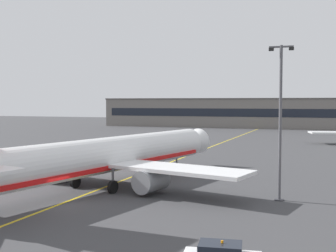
{
  "coord_description": "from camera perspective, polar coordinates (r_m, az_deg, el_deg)",
  "views": [
    {
      "loc": [
        21.58,
        -33.21,
        9.23
      ],
      "look_at": [
        7.79,
        6.22,
        6.91
      ],
      "focal_mm": 46.87,
      "sensor_mm": 36.0,
      "label": 1
    }
  ],
  "objects": [
    {
      "name": "safety_cone_by_nose_gear",
      "position": [
        63.06,
        -1.19,
        -5.01
      ],
      "size": [
        0.44,
        0.44,
        0.55
      ],
      "color": "orange",
      "rests_on": "ground"
    },
    {
      "name": "airliner_foreground",
      "position": [
        47.5,
        -8.18,
        -3.95
      ],
      "size": [
        32.24,
        41.02,
        11.65
      ],
      "color": "white",
      "rests_on": "ground"
    },
    {
      "name": "terminal_building",
      "position": [
        157.41,
        12.96,
        1.65
      ],
      "size": [
        121.25,
        12.4,
        10.51
      ],
      "color": "slate",
      "rests_on": "ground"
    },
    {
      "name": "ground_plane",
      "position": [
        40.66,
        -13.58,
        -10.04
      ],
      "size": [
        400.0,
        400.0,
        0.0
      ],
      "primitive_type": "plane",
      "color": "#3D3D3F"
    },
    {
      "name": "taxiway_centreline",
      "position": [
        67.42,
        0.43,
        -4.69
      ],
      "size": [
        3.4,
        179.98,
        0.01
      ],
      "primitive_type": "cube",
      "rotation": [
        0.0,
        0.0,
        -0.02
      ],
      "color": "yellow",
      "rests_on": "ground"
    },
    {
      "name": "apron_lamp_post",
      "position": [
        41.94,
        14.4,
        0.75
      ],
      "size": [
        2.24,
        0.9,
        14.43
      ],
      "color": "#515156",
      "rests_on": "ground"
    }
  ]
}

